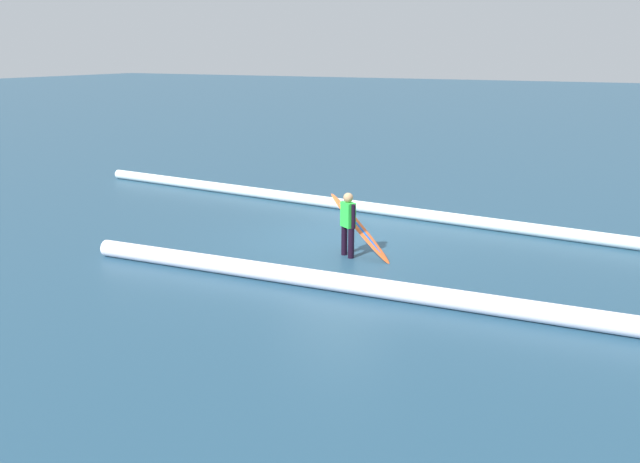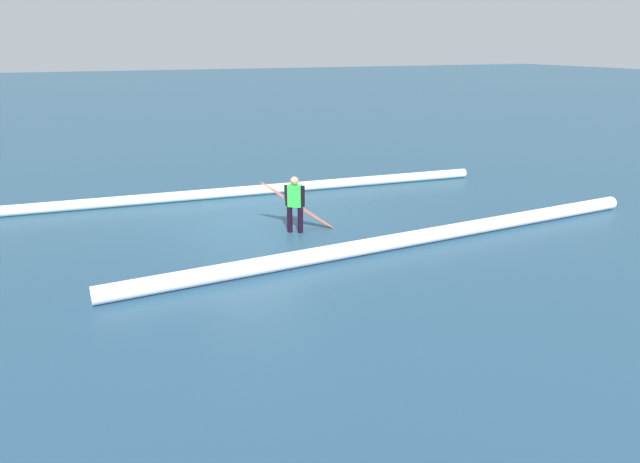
# 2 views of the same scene
# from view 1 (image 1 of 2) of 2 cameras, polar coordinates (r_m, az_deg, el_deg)

# --- Properties ---
(ground_plane) EXTENTS (184.39, 184.39, 0.00)m
(ground_plane) POSITION_cam_1_polar(r_m,az_deg,el_deg) (15.83, 1.37, -0.83)
(ground_plane) COLOR navy
(surfer) EXTENTS (0.45, 0.38, 1.47)m
(surfer) POSITION_cam_1_polar(r_m,az_deg,el_deg) (14.43, 2.48, 0.91)
(surfer) COLOR black
(surfer) RESTS_ON ground_plane
(surfboard) EXTENTS (1.88, 0.96, 1.29)m
(surfboard) POSITION_cam_1_polar(r_m,az_deg,el_deg) (14.65, 3.49, 0.36)
(surfboard) COLOR #E55926
(surfboard) RESTS_ON ground_plane
(wave_crest_foreground) EXTENTS (19.10, 1.56, 0.32)m
(wave_crest_foreground) POSITION_cam_1_polar(r_m,az_deg,el_deg) (18.85, 2.57, 2.36)
(wave_crest_foreground) COLOR white
(wave_crest_foreground) RESTS_ON ground_plane
(wave_crest_midground) EXTENTS (14.27, 1.28, 0.37)m
(wave_crest_midground) POSITION_cam_1_polar(r_m,az_deg,el_deg) (12.08, 8.05, -5.40)
(wave_crest_midground) COLOR white
(wave_crest_midground) RESTS_ON ground_plane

